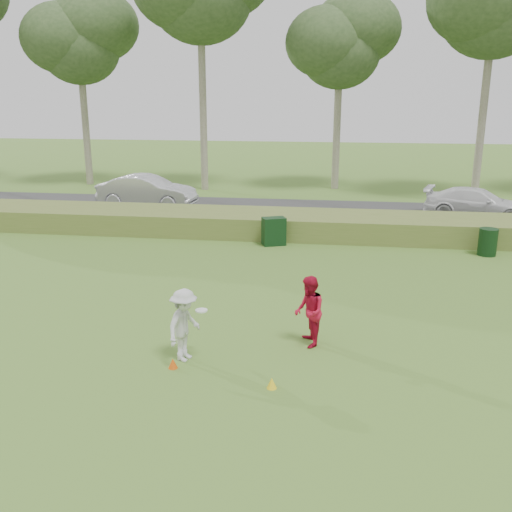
% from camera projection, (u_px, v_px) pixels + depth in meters
% --- Properties ---
extents(ground, '(120.00, 120.00, 0.00)m').
position_uv_depth(ground, '(230.00, 360.00, 12.82)').
color(ground, '#416D24').
rests_on(ground, ground).
extents(reed_strip, '(80.00, 3.00, 0.90)m').
position_uv_depth(reed_strip, '(283.00, 224.00, 24.11)').
color(reed_strip, '#566B2B').
rests_on(reed_strip, ground).
extents(park_road, '(80.00, 6.00, 0.06)m').
position_uv_depth(park_road, '(293.00, 210.00, 28.99)').
color(park_road, '#2D2D2D').
rests_on(park_road, ground).
extents(tree_2, '(6.50, 6.50, 12.00)m').
position_uv_depth(tree_2, '(79.00, 39.00, 35.13)').
color(tree_2, gray).
rests_on(tree_2, ground).
extents(tree_4, '(6.24, 6.24, 11.50)m').
position_uv_depth(tree_4, '(340.00, 43.00, 33.48)').
color(tree_4, gray).
rests_on(tree_4, ground).
extents(tree_5, '(7.28, 7.28, 14.00)m').
position_uv_depth(tree_5, '(495.00, 0.00, 29.95)').
color(tree_5, gray).
rests_on(tree_5, ground).
extents(player_white, '(0.99, 1.21, 1.66)m').
position_uv_depth(player_white, '(184.00, 325.00, 12.62)').
color(player_white, silver).
rests_on(player_white, ground).
extents(player_red, '(0.82, 0.95, 1.70)m').
position_uv_depth(player_red, '(309.00, 312.00, 13.36)').
color(player_red, '#B30F2C').
rests_on(player_red, ground).
extents(cone_orange, '(0.21, 0.21, 0.23)m').
position_uv_depth(cone_orange, '(173.00, 363.00, 12.41)').
color(cone_orange, '#DD510B').
rests_on(cone_orange, ground).
extents(cone_yellow, '(0.21, 0.21, 0.23)m').
position_uv_depth(cone_yellow, '(272.00, 383.00, 11.56)').
color(cone_yellow, yellow).
rests_on(cone_yellow, ground).
extents(utility_cabinet, '(1.02, 0.85, 1.10)m').
position_uv_depth(utility_cabinet, '(274.00, 231.00, 22.40)').
color(utility_cabinet, black).
rests_on(utility_cabinet, ground).
extents(trash_bin, '(0.71, 0.71, 1.01)m').
position_uv_depth(trash_bin, '(488.00, 242.00, 20.97)').
color(trash_bin, black).
rests_on(trash_bin, ground).
extents(car_mid, '(5.15, 2.10, 1.66)m').
position_uv_depth(car_mid, '(147.00, 191.00, 29.47)').
color(car_mid, silver).
rests_on(car_mid, park_road).
extents(car_right, '(5.18, 3.24, 1.40)m').
position_uv_depth(car_right, '(477.00, 203.00, 26.93)').
color(car_right, silver).
rests_on(car_right, park_road).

